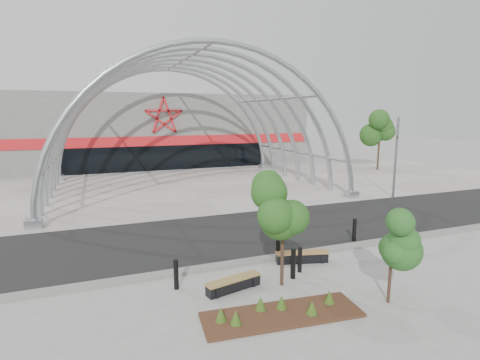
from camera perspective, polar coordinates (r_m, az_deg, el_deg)
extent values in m
plane|color=gray|center=(16.11, 5.21, -11.52)|extent=(140.00, 140.00, 0.00)
cube|color=black|center=(19.11, 0.54, -7.91)|extent=(140.00, 7.00, 0.02)
cube|color=#A59F96|center=(30.25, -7.83, -1.23)|extent=(60.00, 17.00, 0.04)
cube|color=slate|center=(15.88, 5.62, -11.62)|extent=(60.00, 0.50, 0.12)
cube|color=slate|center=(47.41, -13.00, 7.54)|extent=(34.00, 15.00, 8.00)
cube|color=black|center=(40.28, -11.33, 3.33)|extent=(22.00, 0.25, 2.60)
cube|color=red|center=(40.11, -11.42, 5.89)|extent=(34.00, 0.30, 1.00)
torus|color=#A1A7AC|center=(23.19, -3.56, -4.71)|extent=(20.36, 0.36, 20.36)
torus|color=#A1A7AC|center=(25.52, -5.25, -3.35)|extent=(20.36, 0.36, 20.36)
torus|color=#A1A7AC|center=(27.87, -6.65, -2.22)|extent=(20.36, 0.36, 20.36)
torus|color=#A1A7AC|center=(30.25, -7.83, -1.27)|extent=(20.36, 0.36, 20.36)
torus|color=#A1A7AC|center=(32.65, -8.84, -0.46)|extent=(20.36, 0.36, 20.36)
torus|color=#A1A7AC|center=(35.06, -9.71, 0.25)|extent=(20.36, 0.36, 20.36)
torus|color=#A1A7AC|center=(37.48, -10.47, 0.86)|extent=(20.36, 0.36, 20.36)
cylinder|color=#A1A7AC|center=(33.37, 8.46, 4.27)|extent=(0.20, 15.00, 0.20)
cylinder|color=#A1A7AC|center=(32.03, 4.54, 12.14)|extent=(0.20, 15.00, 0.20)
cylinder|color=#A1A7AC|center=(29.94, -8.31, 17.84)|extent=(0.20, 15.00, 0.20)
cylinder|color=#A1A7AC|center=(28.93, -22.24, 11.66)|extent=(0.20, 15.00, 0.20)
cylinder|color=#A1A7AC|center=(29.25, -26.72, 2.48)|extent=(0.20, 15.00, 0.20)
cube|color=#A1A7AC|center=(22.39, -28.92, -5.86)|extent=(0.80, 0.80, 0.50)
cube|color=#A1A7AC|center=(36.99, -25.88, 0.27)|extent=(0.80, 0.80, 0.50)
cube|color=#A1A7AC|center=(27.72, 16.57, -2.12)|extent=(0.80, 0.80, 0.50)
cube|color=#A1A7AC|center=(40.44, 3.58, 2.04)|extent=(0.80, 0.80, 0.50)
cube|color=#391F17|center=(11.85, 6.41, -19.70)|extent=(4.89, 1.91, 0.09)
cone|color=#3B5A1A|center=(11.17, -0.64, -20.16)|extent=(0.33, 0.33, 0.41)
cone|color=#3B5A1A|center=(11.99, 6.35, -17.96)|extent=(0.33, 0.33, 0.41)
cone|color=#3B5A1A|center=(11.82, 10.89, -18.52)|extent=(0.33, 0.33, 0.41)
cone|color=#3B5A1A|center=(11.86, 3.14, -18.23)|extent=(0.33, 0.33, 0.41)
cone|color=#3B5A1A|center=(12.53, 13.45, -16.88)|extent=(0.33, 0.33, 0.41)
cone|color=#3B5A1A|center=(11.32, -2.93, -19.71)|extent=(0.33, 0.33, 0.41)
cylinder|color=slate|center=(28.22, 22.64, 3.05)|extent=(0.16, 0.16, 5.67)
imported|color=black|center=(28.11, 22.81, 5.57)|extent=(0.40, 0.79, 0.16)
cylinder|color=black|center=(13.30, 6.45, -11.69)|extent=(0.13, 0.13, 2.01)
ellipsoid|color=#194413|center=(12.74, 6.61, -4.05)|extent=(1.72, 1.72, 2.19)
cylinder|color=black|center=(13.06, 21.85, -13.90)|extent=(0.10, 0.10, 1.54)
ellipsoid|color=#1C5020|center=(12.57, 22.27, -8.03)|extent=(1.28, 1.28, 1.68)
cube|color=black|center=(13.19, -1.00, -15.76)|extent=(2.02, 0.82, 0.34)
cube|color=black|center=(12.83, -3.90, -16.42)|extent=(0.21, 0.45, 0.40)
cube|color=black|center=(13.56, 1.72, -14.88)|extent=(0.21, 0.45, 0.40)
cube|color=olive|center=(13.10, -1.00, -14.87)|extent=(2.08, 0.89, 0.06)
cube|color=black|center=(15.60, 9.42, -11.65)|extent=(2.11, 0.91, 0.35)
cube|color=black|center=(15.41, 6.57, -11.74)|extent=(0.24, 0.47, 0.42)
cube|color=black|center=(15.81, 12.19, -11.33)|extent=(0.24, 0.47, 0.42)
cube|color=brown|center=(15.52, 9.44, -10.83)|extent=(2.18, 1.00, 0.06)
cylinder|color=black|center=(13.31, -9.71, -13.99)|extent=(0.17, 0.17, 1.04)
cylinder|color=black|center=(14.01, 8.11, -12.51)|extent=(0.18, 0.18, 1.12)
cylinder|color=black|center=(15.48, 5.80, -10.38)|extent=(0.17, 0.17, 1.04)
cylinder|color=black|center=(14.60, 9.12, -11.89)|extent=(0.16, 0.16, 0.98)
cylinder|color=black|center=(18.40, 17.03, -7.32)|extent=(0.18, 0.18, 1.11)
cylinder|color=black|center=(42.09, 20.32, 3.48)|extent=(0.20, 0.20, 3.03)
ellipsoid|color=#1A4214|center=(41.89, 20.55, 7.21)|extent=(2.70, 2.70, 3.30)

